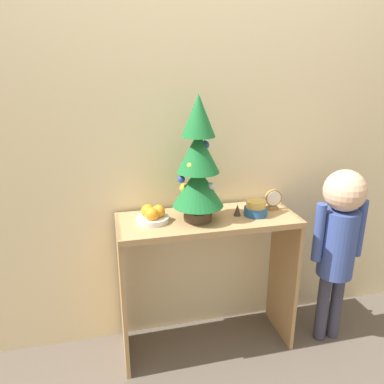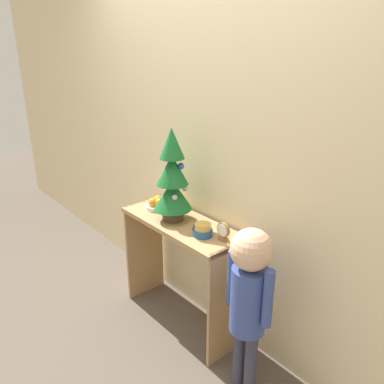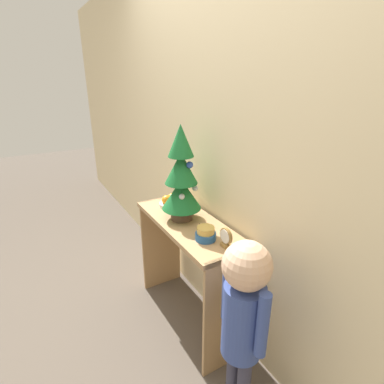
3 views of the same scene
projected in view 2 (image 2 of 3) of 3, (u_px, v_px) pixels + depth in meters
The scene contains 9 objects.
ground_plane at pixel (162, 329), 2.61m from camera, with size 12.00×12.00×0.00m, color brown.
back_wall at pixel (206, 145), 2.41m from camera, with size 7.00×0.05×2.50m, color beige.
console_table at pixel (181, 249), 2.52m from camera, with size 0.92×0.35×0.77m.
mini_tree at pixel (172, 179), 2.38m from camera, with size 0.25×0.25×0.61m.
fruit_bowl at pixel (157, 204), 2.64m from camera, with size 0.16×0.16×0.08m.
singing_bowl at pixel (203, 230), 2.24m from camera, with size 0.12×0.12×0.08m.
desk_clock at pixel (223, 232), 2.18m from camera, with size 0.09×0.04×0.11m.
figurine at pixel (195, 225), 2.32m from camera, with size 0.04×0.04×0.06m.
child_figure at pixel (249, 290), 1.92m from camera, with size 0.30×0.22×1.01m.
Camera 2 is at (1.74, -1.21, 1.81)m, focal length 35.00 mm.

